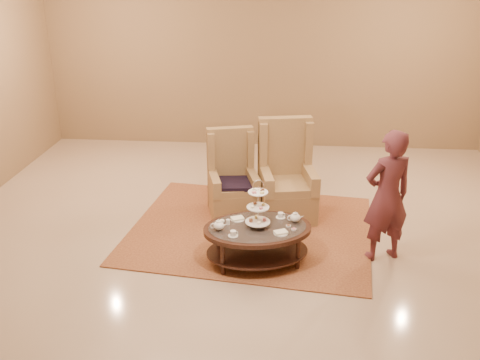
# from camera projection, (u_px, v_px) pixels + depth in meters

# --- Properties ---
(ground) EXTENTS (8.00, 8.00, 0.00)m
(ground) POSITION_uv_depth(u_px,v_px,m) (249.00, 248.00, 6.59)
(ground) COLOR #C0A88E
(ground) RESTS_ON ground
(ceiling) EXTENTS (8.00, 8.00, 0.02)m
(ceiling) POSITION_uv_depth(u_px,v_px,m) (249.00, 248.00, 6.59)
(ceiling) COLOR beige
(ceiling) RESTS_ON ground
(wall_back) EXTENTS (8.00, 0.04, 3.50)m
(wall_back) POSITION_uv_depth(u_px,v_px,m) (265.00, 52.00, 9.60)
(wall_back) COLOR #8D704D
(wall_back) RESTS_ON ground
(rug) EXTENTS (3.36, 2.92, 0.02)m
(rug) POSITION_uv_depth(u_px,v_px,m) (251.00, 229.00, 7.03)
(rug) COLOR #A5693A
(rug) RESTS_ON ground
(tea_table) EXTENTS (1.41, 1.12, 1.04)m
(tea_table) POSITION_uv_depth(u_px,v_px,m) (258.00, 233.00, 6.14)
(tea_table) COLOR black
(tea_table) RESTS_ON ground
(armchair_left) EXTENTS (0.78, 0.80, 1.18)m
(armchair_left) POSITION_uv_depth(u_px,v_px,m) (232.00, 186.00, 7.38)
(armchair_left) COLOR #9B7649
(armchair_left) RESTS_ON ground
(armchair_right) EXTENTS (0.84, 0.86, 1.34)m
(armchair_right) POSITION_uv_depth(u_px,v_px,m) (286.00, 184.00, 7.30)
(armchair_right) COLOR #9B7649
(armchair_right) RESTS_ON ground
(person) EXTENTS (0.68, 0.56, 1.59)m
(person) POSITION_uv_depth(u_px,v_px,m) (387.00, 196.00, 6.08)
(person) COLOR #57252C
(person) RESTS_ON ground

